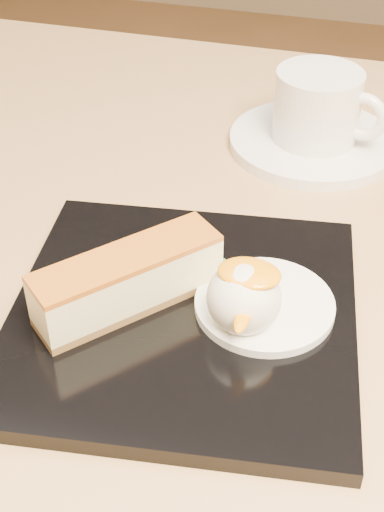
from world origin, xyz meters
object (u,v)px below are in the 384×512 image
(table, at_px, (151,393))
(dessert_plate, at_px, (183,315))
(ice_cream_scoop, at_px, (244,298))
(saucer, at_px, (313,142))
(coffee_cup, at_px, (319,105))
(cheesecake, at_px, (128,280))

(table, relative_size, dessert_plate, 3.64)
(dessert_plate, distance_m, ice_cream_scoop, 0.05)
(table, relative_size, ice_cream_scoop, 17.36)
(ice_cream_scoop, xyz_separation_m, saucer, (0.01, 0.26, -0.03))
(dessert_plate, distance_m, coffee_cup, 0.26)
(table, xyz_separation_m, dessert_plate, (0.05, -0.06, 0.16))
(cheesecake, relative_size, coffee_cup, 1.15)
(cheesecake, distance_m, coffee_cup, 0.27)
(dessert_plate, height_order, saucer, dessert_plate)
(dessert_plate, bearing_deg, cheesecake, -171.87)
(table, height_order, dessert_plate, dessert_plate)
(dessert_plate, relative_size, saucer, 1.47)
(dessert_plate, xyz_separation_m, saucer, (0.05, 0.25, -0.00))
(cheesecake, height_order, coffee_cup, coffee_cup)
(dessert_plate, relative_size, ice_cream_scoop, 4.77)
(cheesecake, distance_m, saucer, 0.27)
(table, height_order, saucer, saucer)
(saucer, bearing_deg, table, -116.77)
(table, bearing_deg, saucer, 63.23)
(saucer, height_order, coffee_cup, coffee_cup)
(dessert_plate, relative_size, coffee_cup, 2.19)
(table, distance_m, cheesecake, 0.20)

